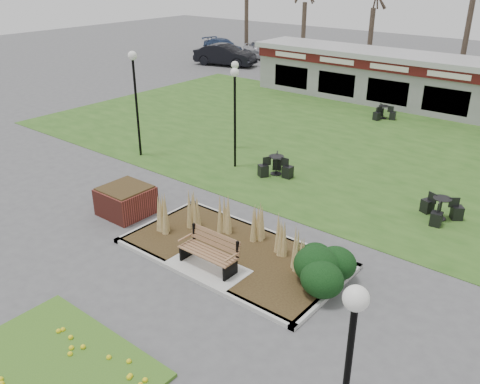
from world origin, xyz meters
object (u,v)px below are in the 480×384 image
Objects in this scene: lamp_post_near_right at (349,358)px; car_silver at (264,50)px; brick_planter at (126,200)px; bistro_set_a at (276,168)px; lamp_post_mid_left at (135,81)px; park_bench at (210,250)px; bistro_set_c at (383,114)px; car_black at (225,55)px; food_pavilion at (456,87)px; car_blue at (223,46)px; bistro_set_b at (440,212)px; lamp_post_far_left at (235,86)px; lamp_post_mid_right at (235,96)px.

car_silver is (-23.83, 30.50, -2.20)m from lamp_post_near_right.
brick_planter is 1.06× the size of bistro_set_a.
lamp_post_mid_left is (-3.86, 3.95, 2.73)m from brick_planter.
bistro_set_c is at bearing 98.73° from park_bench.
lamp_post_mid_left is 20.87m from car_black.
food_pavilion is 5.60× the size of lamp_post_mid_left.
lamp_post_near_right reaches higher than brick_planter.
car_blue is (-14.31, 22.05, -2.56)m from lamp_post_mid_left.
park_bench reaches higher than bistro_set_b.
lamp_post_far_left is at bearing 100.07° from brick_planter.
park_bench is at bearing 147.44° from lamp_post_near_right.
car_black reaches higher than bistro_set_b.
bistro_set_c is at bearing 69.51° from lamp_post_far_left.
lamp_post_mid_left is 1.15× the size of lamp_post_far_left.
car_blue is at bearing 111.26° from car_silver.
bistro_set_c is 0.28× the size of car_blue.
bistro_set_c is (1.88, 15.68, -0.23)m from brick_planter.
lamp_post_mid_right is at bearing -168.49° from bistro_set_a.
bistro_set_a is 25.42m from car_silver.
lamp_post_mid_right is (-10.13, 9.98, -0.06)m from lamp_post_near_right.
lamp_post_far_left is at bearing 156.59° from bistro_set_a.
lamp_post_near_right is 0.90× the size of car_silver.
lamp_post_mid_left is 13.39m from bistro_set_c.
lamp_post_mid_left reaches higher than car_silver.
lamp_post_near_right is (5.87, -3.75, 2.38)m from park_bench.
lamp_post_far_left is (2.57, 3.28, -0.41)m from lamp_post_mid_left.
lamp_post_near_right reaches higher than car_black.
lamp_post_near_right is 16.46m from lamp_post_far_left.
lamp_post_far_left is at bearing 129.17° from lamp_post_mid_right.
lamp_post_near_right is 36.11m from car_black.
car_blue is at bearing 132.99° from lamp_post_near_right.
lamp_post_far_left is 19.69m from car_black.
bistro_set_b is (8.08, 0.60, -2.64)m from lamp_post_mid_right.
bistro_set_a is 0.31× the size of car_silver.
car_blue reaches higher than bistro_set_a.
lamp_post_far_left is 25.34m from car_blue.
food_pavilion is at bearing 106.50° from bistro_set_b.
brick_planter is 0.33× the size of car_silver.
food_pavilion is 23.65m from car_blue.
car_black is (-22.54, 15.76, 0.55)m from bistro_set_b.
bistro_set_c is at bearing -127.55° from food_pavilion.
bistro_set_c is at bearing 83.17° from brick_planter.
park_bench is 1.37× the size of bistro_set_c.
car_silver is (-17.96, 26.75, 0.18)m from park_bench.
lamp_post_mid_right reaches higher than bistro_set_b.
bistro_set_b is 33.05m from car_blue.
food_pavilion is 19.30m from car_silver.
car_black is (-18.73, 22.60, 0.23)m from park_bench.
brick_planter is at bearing -108.15° from bistro_set_a.
car_silver reaches higher than park_bench.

